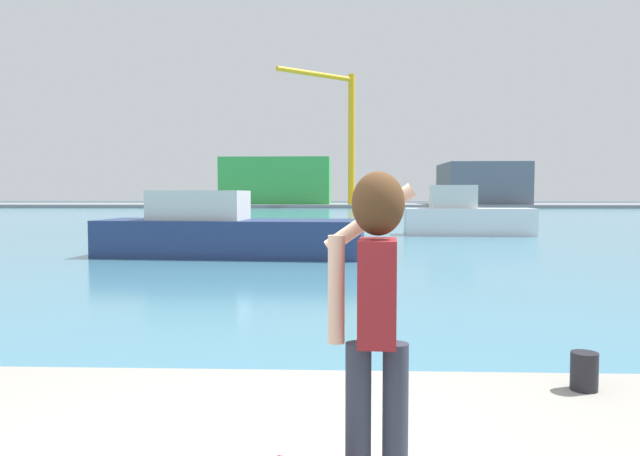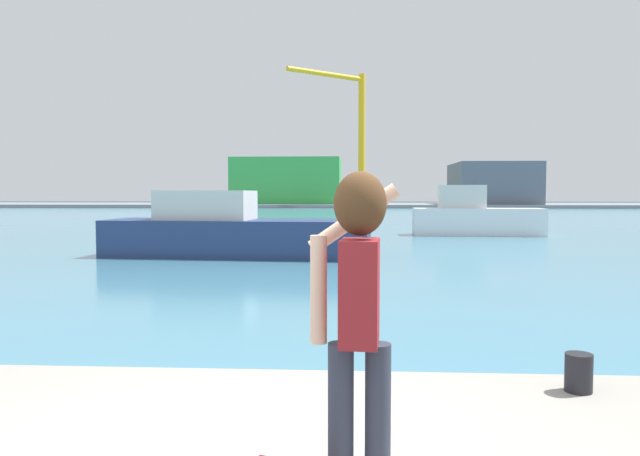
{
  "view_description": "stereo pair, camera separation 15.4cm",
  "coord_description": "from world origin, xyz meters",
  "px_view_note": "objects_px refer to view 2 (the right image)",
  "views": [
    {
      "loc": [
        0.51,
        -3.39,
        2.1
      ],
      "look_at": [
        0.18,
        4.8,
        1.62
      ],
      "focal_mm": 33.46,
      "sensor_mm": 36.0,
      "label": 1
    },
    {
      "loc": [
        0.66,
        -3.38,
        2.1
      ],
      "look_at": [
        0.18,
        4.8,
        1.62
      ],
      "focal_mm": 33.46,
      "sensor_mm": 36.0,
      "label": 2
    }
  ],
  "objects_px": {
    "boat_moored_2": "(475,217)",
    "warehouse_right": "(493,184)",
    "boat_moored": "(233,232)",
    "person_photographer": "(358,298)",
    "port_crane": "(353,124)",
    "harbor_bollard": "(579,373)",
    "warehouse_left": "(288,181)"
  },
  "relations": [
    {
      "from": "warehouse_left",
      "to": "boat_moored",
      "type": "bearing_deg",
      "value": -85.0
    },
    {
      "from": "boat_moored",
      "to": "boat_moored_2",
      "type": "bearing_deg",
      "value": 50.41
    },
    {
      "from": "boat_moored_2",
      "to": "warehouse_right",
      "type": "relative_size",
      "value": 0.47
    },
    {
      "from": "harbor_bollard",
      "to": "warehouse_right",
      "type": "height_order",
      "value": "warehouse_right"
    },
    {
      "from": "warehouse_left",
      "to": "warehouse_right",
      "type": "relative_size",
      "value": 1.23
    },
    {
      "from": "warehouse_left",
      "to": "warehouse_right",
      "type": "height_order",
      "value": "warehouse_left"
    },
    {
      "from": "boat_moored_2",
      "to": "warehouse_right",
      "type": "xyz_separation_m",
      "value": [
        15.32,
        63.61,
        2.71
      ]
    },
    {
      "from": "harbor_bollard",
      "to": "boat_moored_2",
      "type": "height_order",
      "value": "boat_moored_2"
    },
    {
      "from": "boat_moored",
      "to": "boat_moored_2",
      "type": "relative_size",
      "value": 1.39
    },
    {
      "from": "person_photographer",
      "to": "boat_moored",
      "type": "xyz_separation_m",
      "value": [
        -4.08,
        16.43,
        -0.72
      ]
    },
    {
      "from": "warehouse_left",
      "to": "port_crane",
      "type": "xyz_separation_m",
      "value": [
        10.48,
        -8.13,
        8.23
      ]
    },
    {
      "from": "harbor_bollard",
      "to": "boat_moored",
      "type": "distance_m",
      "value": 15.81
    },
    {
      "from": "boat_moored",
      "to": "harbor_bollard",
      "type": "bearing_deg",
      "value": -64.06
    },
    {
      "from": "person_photographer",
      "to": "warehouse_right",
      "type": "bearing_deg",
      "value": -8.83
    },
    {
      "from": "boat_moored",
      "to": "boat_moored_2",
      "type": "distance_m",
      "value": 14.55
    },
    {
      "from": "warehouse_left",
      "to": "port_crane",
      "type": "height_order",
      "value": "port_crane"
    },
    {
      "from": "boat_moored",
      "to": "person_photographer",
      "type": "bearing_deg",
      "value": -72.02
    },
    {
      "from": "harbor_bollard",
      "to": "port_crane",
      "type": "xyz_separation_m",
      "value": [
        -2.11,
        83.19,
        11.69
      ]
    },
    {
      "from": "person_photographer",
      "to": "warehouse_right",
      "type": "distance_m",
      "value": 93.05
    },
    {
      "from": "warehouse_right",
      "to": "person_photographer",
      "type": "bearing_deg",
      "value": -103.22
    },
    {
      "from": "person_photographer",
      "to": "harbor_bollard",
      "type": "xyz_separation_m",
      "value": [
        1.82,
        1.76,
        -0.91
      ]
    },
    {
      "from": "warehouse_right",
      "to": "port_crane",
      "type": "height_order",
      "value": "port_crane"
    },
    {
      "from": "boat_moored",
      "to": "port_crane",
      "type": "relative_size",
      "value": 0.46
    },
    {
      "from": "harbor_bollard",
      "to": "port_crane",
      "type": "height_order",
      "value": "port_crane"
    },
    {
      "from": "harbor_bollard",
      "to": "warehouse_left",
      "type": "xyz_separation_m",
      "value": [
        -12.6,
        91.33,
        3.46
      ]
    },
    {
      "from": "warehouse_right",
      "to": "port_crane",
      "type": "distance_m",
      "value": 23.92
    },
    {
      "from": "port_crane",
      "to": "boat_moored",
      "type": "bearing_deg",
      "value": -93.16
    },
    {
      "from": "boat_moored_2",
      "to": "warehouse_right",
      "type": "distance_m",
      "value": 65.48
    },
    {
      "from": "boat_moored_2",
      "to": "warehouse_left",
      "type": "relative_size",
      "value": 0.38
    },
    {
      "from": "person_photographer",
      "to": "boat_moored_2",
      "type": "relative_size",
      "value": 0.27
    },
    {
      "from": "warehouse_right",
      "to": "boat_moored_2",
      "type": "bearing_deg",
      "value": -103.54
    },
    {
      "from": "person_photographer",
      "to": "warehouse_right",
      "type": "height_order",
      "value": "warehouse_right"
    }
  ]
}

